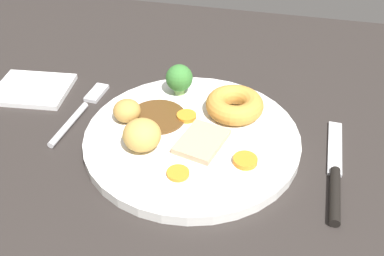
# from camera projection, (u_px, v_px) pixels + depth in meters

# --- Properties ---
(dining_table) EXTENTS (1.20, 0.84, 0.04)m
(dining_table) POSITION_uv_depth(u_px,v_px,m) (201.00, 145.00, 0.60)
(dining_table) COLOR #2B2623
(dining_table) RESTS_ON ground
(dinner_plate) EXTENTS (0.28, 0.28, 0.01)m
(dinner_plate) POSITION_uv_depth(u_px,v_px,m) (192.00, 138.00, 0.57)
(dinner_plate) COLOR white
(dinner_plate) RESTS_ON dining_table
(gravy_pool) EXTENTS (0.08, 0.08, 0.00)m
(gravy_pool) POSITION_uv_depth(u_px,v_px,m) (157.00, 117.00, 0.60)
(gravy_pool) COLOR #563819
(gravy_pool) RESTS_ON dinner_plate
(meat_slice_main) EXTENTS (0.07, 0.08, 0.01)m
(meat_slice_main) POSITION_uv_depth(u_px,v_px,m) (202.00, 141.00, 0.55)
(meat_slice_main) COLOR tan
(meat_slice_main) RESTS_ON dinner_plate
(yorkshire_pudding) EXTENTS (0.08, 0.08, 0.03)m
(yorkshire_pudding) POSITION_uv_depth(u_px,v_px,m) (235.00, 105.00, 0.60)
(yorkshire_pudding) COLOR #C68938
(yorkshire_pudding) RESTS_ON dinner_plate
(roast_potato_left) EXTENTS (0.06, 0.06, 0.04)m
(roast_potato_left) POSITION_uv_depth(u_px,v_px,m) (142.00, 135.00, 0.54)
(roast_potato_left) COLOR tan
(roast_potato_left) RESTS_ON dinner_plate
(roast_potato_right) EXTENTS (0.05, 0.05, 0.03)m
(roast_potato_right) POSITION_uv_depth(u_px,v_px,m) (127.00, 111.00, 0.59)
(roast_potato_right) COLOR #BC8C42
(roast_potato_right) RESTS_ON dinner_plate
(carrot_coin_front) EXTENTS (0.03, 0.03, 0.00)m
(carrot_coin_front) POSITION_uv_depth(u_px,v_px,m) (178.00, 173.00, 0.51)
(carrot_coin_front) COLOR orange
(carrot_coin_front) RESTS_ON dinner_plate
(carrot_coin_back) EXTENTS (0.03, 0.03, 0.01)m
(carrot_coin_back) POSITION_uv_depth(u_px,v_px,m) (187.00, 116.00, 0.60)
(carrot_coin_back) COLOR orange
(carrot_coin_back) RESTS_ON dinner_plate
(carrot_coin_side) EXTENTS (0.03, 0.03, 0.01)m
(carrot_coin_side) POSITION_uv_depth(u_px,v_px,m) (245.00, 160.00, 0.53)
(carrot_coin_side) COLOR orange
(carrot_coin_side) RESTS_ON dinner_plate
(broccoli_floret) EXTENTS (0.04, 0.04, 0.05)m
(broccoli_floret) POSITION_uv_depth(u_px,v_px,m) (179.00, 79.00, 0.63)
(broccoli_floret) COLOR #8CB766
(broccoli_floret) RESTS_ON dinner_plate
(fork) EXTENTS (0.02, 0.15, 0.01)m
(fork) POSITION_uv_depth(u_px,v_px,m) (81.00, 110.00, 0.63)
(fork) COLOR silver
(fork) RESTS_ON dining_table
(knife) EXTENTS (0.02, 0.19, 0.01)m
(knife) POSITION_uv_depth(u_px,v_px,m) (335.00, 176.00, 0.52)
(knife) COLOR black
(knife) RESTS_ON dining_table
(folded_napkin) EXTENTS (0.12, 0.10, 0.01)m
(folded_napkin) POSITION_uv_depth(u_px,v_px,m) (33.00, 89.00, 0.67)
(folded_napkin) COLOR white
(folded_napkin) RESTS_ON dining_table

